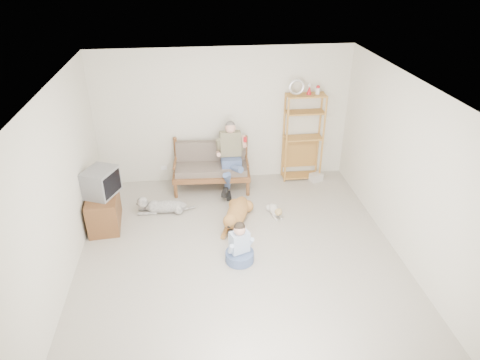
{
  "coord_description": "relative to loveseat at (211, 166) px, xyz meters",
  "views": [
    {
      "loc": [
        -0.63,
        -5.21,
        4.29
      ],
      "look_at": [
        0.12,
        1.0,
        0.87
      ],
      "focal_mm": 32.0,
      "sensor_mm": 36.0,
      "label": 1
    }
  ],
  "objects": [
    {
      "name": "shaggy_dog",
      "position": [
        -0.98,
        -0.83,
        -0.35
      ],
      "size": [
        1.11,
        0.28,
        0.33
      ],
      "rotation": [
        0.0,
        0.0,
        -1.6
      ],
      "color": "white",
      "rests_on": "ground"
    },
    {
      "name": "etagere",
      "position": [
        1.88,
        0.2,
        0.44
      ],
      "size": [
        0.8,
        0.35,
        2.11
      ],
      "color": "#C0823C",
      "rests_on": "ground"
    },
    {
      "name": "man",
      "position": [
        0.36,
        -0.22,
        0.16
      ],
      "size": [
        0.53,
        0.76,
        1.23
      ],
      "color": "#4D628E",
      "rests_on": "loveseat"
    },
    {
      "name": "ceiling",
      "position": [
        0.3,
        -2.35,
        2.21
      ],
      "size": [
        5.5,
        5.5,
        0.0
      ],
      "primitive_type": "plane",
      "rotation": [
        3.14,
        0.0,
        0.0
      ],
      "color": "white",
      "rests_on": "ground"
    },
    {
      "name": "wall_outlet",
      "position": [
        -0.95,
        0.38,
        -0.19
      ],
      "size": [
        0.12,
        0.02,
        0.08
      ],
      "primitive_type": "cube",
      "color": "white",
      "rests_on": "ground"
    },
    {
      "name": "child",
      "position": [
        0.29,
        -2.36,
        -0.23
      ],
      "size": [
        0.44,
        0.44,
        0.7
      ],
      "rotation": [
        0.0,
        0.0,
        0.37
      ],
      "color": "#4D628E",
      "rests_on": "ground"
    },
    {
      "name": "crt_tv",
      "position": [
        -1.9,
        -1.09,
        0.34
      ],
      "size": [
        0.63,
        0.68,
        0.46
      ],
      "rotation": [
        0.0,
        0.0,
        -0.42
      ],
      "color": "slate",
      "rests_on": "tv_stand"
    },
    {
      "name": "book_stack",
      "position": [
        2.17,
        0.01,
        -0.41
      ],
      "size": [
        0.29,
        0.25,
        0.16
      ],
      "primitive_type": "cube",
      "rotation": [
        0.0,
        0.0,
        0.36
      ],
      "color": "white",
      "rests_on": "ground"
    },
    {
      "name": "wall_front",
      "position": [
        0.3,
        -5.1,
        0.86
      ],
      "size": [
        5.0,
        0.0,
        5.0
      ],
      "primitive_type": "plane",
      "rotation": [
        -1.57,
        0.0,
        0.0
      ],
      "color": "beige",
      "rests_on": "ground"
    },
    {
      "name": "wall_back",
      "position": [
        0.3,
        0.4,
        0.86
      ],
      "size": [
        5.0,
        0.0,
        5.0
      ],
      "primitive_type": "plane",
      "rotation": [
        1.57,
        0.0,
        0.0
      ],
      "color": "beige",
      "rests_on": "ground"
    },
    {
      "name": "floor",
      "position": [
        0.3,
        -2.35,
        -0.49
      ],
      "size": [
        5.5,
        5.5,
        0.0
      ],
      "primitive_type": "plane",
      "color": "beige",
      "rests_on": "ground"
    },
    {
      "name": "tv_stand",
      "position": [
        -1.93,
        -1.11,
        -0.19
      ],
      "size": [
        0.57,
        0.94,
        0.6
      ],
      "rotation": [
        0.0,
        0.0,
        0.08
      ],
      "color": "brown",
      "rests_on": "ground"
    },
    {
      "name": "golden_retriever",
      "position": [
        0.35,
        -1.33,
        -0.31
      ],
      "size": [
        0.65,
        1.35,
        0.42
      ],
      "rotation": [
        0.0,
        0.0,
        -0.34
      ],
      "color": "#AF733D",
      "rests_on": "ground"
    },
    {
      "name": "loveseat",
      "position": [
        0.0,
        0.0,
        0.0
      ],
      "size": [
        1.54,
        0.79,
        0.95
      ],
      "rotation": [
        0.0,
        0.0,
        -0.06
      ],
      "color": "brown",
      "rests_on": "ground"
    },
    {
      "name": "wall_left",
      "position": [
        -2.2,
        -2.35,
        0.86
      ],
      "size": [
        0.0,
        5.5,
        5.5
      ],
      "primitive_type": "plane",
      "rotation": [
        1.57,
        0.0,
        1.57
      ],
      "color": "beige",
      "rests_on": "ground"
    },
    {
      "name": "wall_right",
      "position": [
        2.8,
        -2.35,
        0.86
      ],
      "size": [
        0.0,
        5.5,
        5.5
      ],
      "primitive_type": "plane",
      "rotation": [
        1.57,
        0.0,
        -1.57
      ],
      "color": "beige",
      "rests_on": "ground"
    },
    {
      "name": "terrier",
      "position": [
        1.08,
        -1.17,
        -0.39
      ],
      "size": [
        0.24,
        0.58,
        0.22
      ],
      "rotation": [
        0.0,
        0.0,
        0.19
      ],
      "color": "silver",
      "rests_on": "ground"
    }
  ]
}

